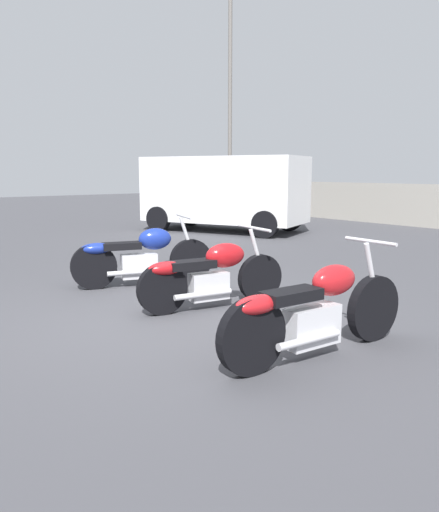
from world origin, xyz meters
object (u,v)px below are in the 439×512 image
(motorcycle_slot_2, at_px, (315,311))
(parked_van, at_px, (224,190))
(motorcycle_slot_1, at_px, (211,274))
(motorcycle_slot_0, at_px, (141,256))
(light_pole_left, at_px, (230,83))

(motorcycle_slot_2, xyz_separation_m, parked_van, (-8.15, 5.46, 0.73))
(motorcycle_slot_1, bearing_deg, motorcycle_slot_0, -167.73)
(motorcycle_slot_1, bearing_deg, parked_van, 150.34)
(parked_van, bearing_deg, motorcycle_slot_0, 17.09)
(motorcycle_slot_0, bearing_deg, light_pole_left, 152.69)
(light_pole_left, distance_m, motorcycle_slot_1, 15.38)
(light_pole_left, height_order, motorcycle_slot_0, light_pole_left)
(motorcycle_slot_0, distance_m, motorcycle_slot_2, 3.54)
(light_pole_left, bearing_deg, motorcycle_slot_1, -40.08)
(motorcycle_slot_1, distance_m, motorcycle_slot_2, 1.93)
(light_pole_left, height_order, motorcycle_slot_2, light_pole_left)
(motorcycle_slot_1, xyz_separation_m, parked_van, (-6.24, 5.19, 0.73))
(motorcycle_slot_0, relative_size, motorcycle_slot_2, 0.93)
(motorcycle_slot_1, height_order, motorcycle_slot_2, motorcycle_slot_2)
(motorcycle_slot_0, xyz_separation_m, motorcycle_slot_1, (1.62, 0.06, -0.02))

